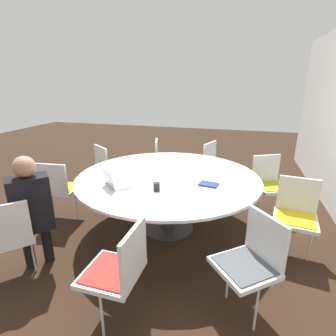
# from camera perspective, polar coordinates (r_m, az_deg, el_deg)

# --- Properties ---
(ground_plane) EXTENTS (16.00, 16.00, 0.00)m
(ground_plane) POSITION_cam_1_polar(r_m,az_deg,el_deg) (3.61, 0.00, -12.82)
(ground_plane) COLOR black
(conference_table) EXTENTS (2.27, 2.27, 0.74)m
(conference_table) POSITION_cam_1_polar(r_m,az_deg,el_deg) (3.32, 0.00, -3.14)
(conference_table) COLOR #333333
(conference_table) RESTS_ON ground_plane
(chair_0) EXTENTS (0.61, 0.61, 0.87)m
(chair_0) POSITION_cam_1_polar(r_m,az_deg,el_deg) (2.89, -31.72, -12.21)
(chair_0) COLOR silver
(chair_0) RESTS_ON ground_plane
(chair_1) EXTENTS (0.45, 0.43, 0.87)m
(chair_1) POSITION_cam_1_polar(r_m,az_deg,el_deg) (2.15, -10.62, -20.42)
(chair_1) COLOR silver
(chair_1) RESTS_ON ground_plane
(chair_2) EXTENTS (0.61, 0.60, 0.87)m
(chair_2) POSITION_cam_1_polar(r_m,az_deg,el_deg) (2.30, 17.69, -18.11)
(chair_2) COLOR silver
(chair_2) RESTS_ON ground_plane
(chair_3) EXTENTS (0.48, 0.50, 0.87)m
(chair_3) POSITION_cam_1_polar(r_m,az_deg,el_deg) (3.19, 26.08, -8.48)
(chair_3) COLOR silver
(chair_3) RESTS_ON ground_plane
(chair_4) EXTENTS (0.58, 0.58, 0.87)m
(chair_4) POSITION_cam_1_polar(r_m,az_deg,el_deg) (3.99, 21.24, -2.61)
(chair_4) COLOR silver
(chair_4) RESTS_ON ground_plane
(chair_5) EXTENTS (0.56, 0.55, 0.87)m
(chair_5) POSITION_cam_1_polar(r_m,az_deg,el_deg) (4.61, 10.37, 1.09)
(chair_5) COLOR silver
(chair_5) RESTS_ON ground_plane
(chair_6) EXTENTS (0.54, 0.52, 0.87)m
(chair_6) POSITION_cam_1_polar(r_m,az_deg,el_deg) (4.77, -0.94, 1.99)
(chair_6) COLOR silver
(chair_6) RESTS_ON ground_plane
(chair_7) EXTENTS (0.60, 0.60, 0.87)m
(chair_7) POSITION_cam_1_polar(r_m,az_deg,el_deg) (4.52, -12.78, 0.58)
(chair_7) COLOR silver
(chair_7) RESTS_ON ground_plane
(chair_8) EXTENTS (0.46, 0.48, 0.87)m
(chair_8) POSITION_cam_1_polar(r_m,az_deg,el_deg) (3.84, -22.68, -3.57)
(chair_8) COLOR silver
(chair_8) RESTS_ON ground_plane
(person_0) EXTENTS (0.41, 0.41, 1.22)m
(person_0) POSITION_cam_1_polar(r_m,az_deg,el_deg) (2.88, -27.64, -7.35)
(person_0) COLOR black
(person_0) RESTS_ON ground_plane
(laptop) EXTENTS (0.38, 0.38, 0.21)m
(laptop) POSITION_cam_1_polar(r_m,az_deg,el_deg) (2.98, -11.63, -3.09)
(laptop) COLOR silver
(laptop) RESTS_ON conference_table
(spiral_notebook) EXTENTS (0.18, 0.23, 0.02)m
(spiral_notebook) POSITION_cam_1_polar(r_m,az_deg,el_deg) (3.02, 8.84, -3.52)
(spiral_notebook) COLOR navy
(spiral_notebook) RESTS_ON conference_table
(coffee_cup) EXTENTS (0.07, 0.07, 0.09)m
(coffee_cup) POSITION_cam_1_polar(r_m,az_deg,el_deg) (2.83, -2.50, -4.11)
(coffee_cup) COLOR black
(coffee_cup) RESTS_ON conference_table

